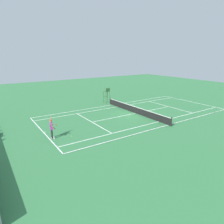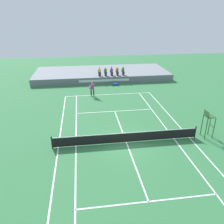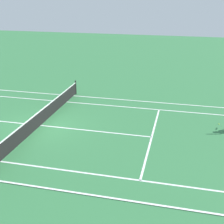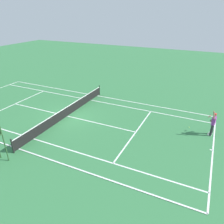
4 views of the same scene
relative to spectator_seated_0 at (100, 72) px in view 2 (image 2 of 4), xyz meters
name	(u,v)px [view 2 (image 2 of 4)]	position (x,y,z in m)	size (l,w,h in m)	color
ground_plane	(126,143)	(0.60, -17.66, -1.62)	(80.00, 80.00, 0.00)	#337542
court	(126,142)	(0.60, -17.66, -1.61)	(11.08, 23.88, 0.03)	#337542
net	(126,137)	(0.60, -17.66, -1.10)	(11.98, 0.10, 1.07)	black
barrier_wall	(104,81)	(0.60, -0.92, -1.12)	(21.41, 0.25, 1.01)	slate
bleacher_platform	(102,74)	(0.60, 3.32, -1.12)	(21.41, 8.24, 1.01)	gray
spectator_seated_0	(100,72)	(0.00, 0.00, 0.00)	(0.44, 0.60, 1.27)	#474C56
spectator_seated_1	(106,72)	(0.91, 0.00, 0.00)	(0.44, 0.60, 1.27)	#474C56
spectator_seated_2	(112,71)	(1.83, 0.00, 0.00)	(0.44, 0.60, 1.27)	#474C56
spectator_seated_3	(117,71)	(2.70, 0.00, 0.00)	(0.44, 0.60, 1.27)	#474C56
spectator_seated_4	(123,71)	(3.61, 0.00, 0.00)	(0.44, 0.60, 1.27)	#474C56
tennis_player	(92,89)	(-1.48, -6.03, -0.63)	(0.82, 0.62, 2.08)	#232328
tennis_ball	(89,100)	(-1.98, -7.64, -1.59)	(0.07, 0.07, 0.07)	#D1E533
umpire_chair	(208,120)	(7.53, -17.66, -0.07)	(0.77, 0.77, 2.44)	#2D562D
equipment_bag	(116,84)	(2.18, -1.88, -1.46)	(0.94, 0.46, 0.32)	#194799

